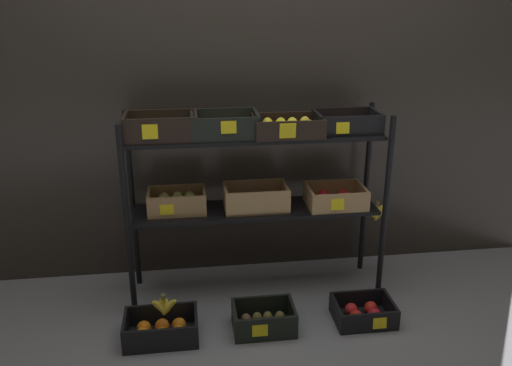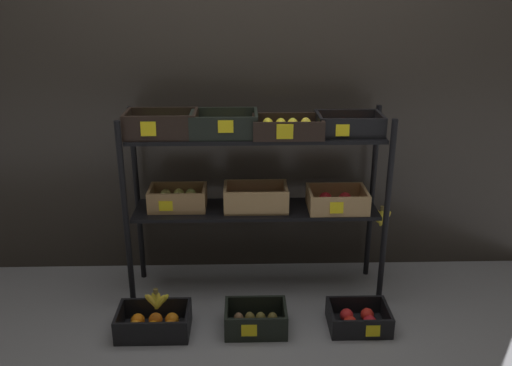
% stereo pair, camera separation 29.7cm
% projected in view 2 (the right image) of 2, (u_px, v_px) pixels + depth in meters
% --- Properties ---
extents(ground_plane, '(10.00, 10.00, 0.00)m').
position_uv_depth(ground_plane, '(256.00, 289.00, 3.22)').
color(ground_plane, gray).
extents(storefront_wall, '(3.81, 0.12, 2.12)m').
position_uv_depth(storefront_wall, '(254.00, 103.00, 3.19)').
color(storefront_wall, '#2D2823').
rests_on(storefront_wall, ground_plane).
extents(display_rack, '(1.53, 0.37, 1.10)m').
position_uv_depth(display_rack, '(254.00, 167.00, 2.94)').
color(display_rack, black).
rests_on(display_rack, ground_plane).
extents(crate_ground_orange, '(0.38, 0.24, 0.13)m').
position_uv_depth(crate_ground_orange, '(154.00, 324.00, 2.80)').
color(crate_ground_orange, black).
rests_on(crate_ground_orange, ground_plane).
extents(crate_ground_kiwi, '(0.33, 0.23, 0.14)m').
position_uv_depth(crate_ground_kiwi, '(256.00, 321.00, 2.82)').
color(crate_ground_kiwi, black).
rests_on(crate_ground_kiwi, ground_plane).
extents(crate_ground_apple_red, '(0.32, 0.25, 0.12)m').
position_uv_depth(crate_ground_apple_red, '(358.00, 319.00, 2.85)').
color(crate_ground_apple_red, black).
rests_on(crate_ground_apple_red, ground_plane).
extents(banana_bunch_loose, '(0.14, 0.04, 0.13)m').
position_uv_depth(banana_bunch_loose, '(157.00, 301.00, 2.76)').
color(banana_bunch_loose, brown).
rests_on(banana_bunch_loose, crate_ground_orange).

